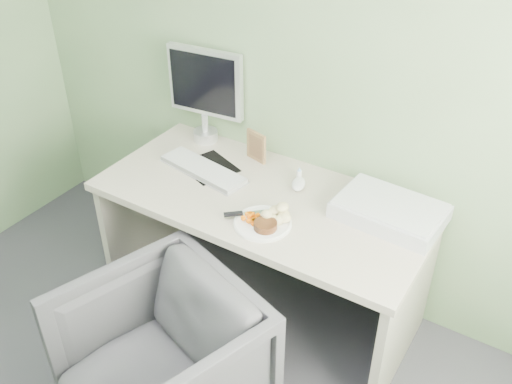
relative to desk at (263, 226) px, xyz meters
The scene contains 15 objects.
wall_back 0.89m from the desk, 90.00° to the left, with size 3.50×3.50×0.00m, color gray.
desk is the anchor object (origin of this frame).
plate 0.29m from the desk, 58.78° to the right, with size 0.26×0.26×0.01m, color white.
steak 0.34m from the desk, 56.29° to the right, with size 0.10×0.10×0.03m, color black.
potato_pile 0.31m from the desk, 43.33° to the right, with size 0.11×0.08×0.06m, color tan.
carrot_heap 0.31m from the desk, 71.78° to the right, with size 0.06×0.05×0.04m, color #FE6E05.
steak_knife 0.29m from the desk, 87.43° to the right, with size 0.18×0.16×0.02m.
mousepad 0.42m from the desk, 169.36° to the left, with size 0.26×0.23×0.00m, color black.
keyboard 0.42m from the desk, behind, with size 0.48×0.14×0.02m, color white.
computer_mouse 0.28m from the desk, 54.08° to the left, with size 0.06×0.12×0.04m, color white.
photo_frame 0.42m from the desk, 127.49° to the left, with size 0.13×0.02×0.16m, color #946945.
eyedrop_bottle 0.31m from the desk, 68.62° to the left, with size 0.03×0.03×0.08m.
scanner 0.63m from the desk, 14.56° to the left, with size 0.47×0.31×0.07m, color #BABBC2.
monitor 0.79m from the desk, 150.33° to the left, with size 0.43×0.13×0.51m.
desk_chair 0.81m from the desk, 91.00° to the right, with size 0.72×0.74×0.67m, color #38383D.
Camera 1 is at (1.15, -0.27, 2.27)m, focal length 40.00 mm.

